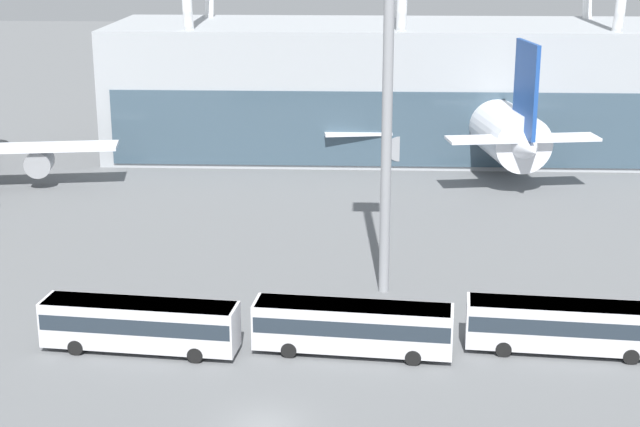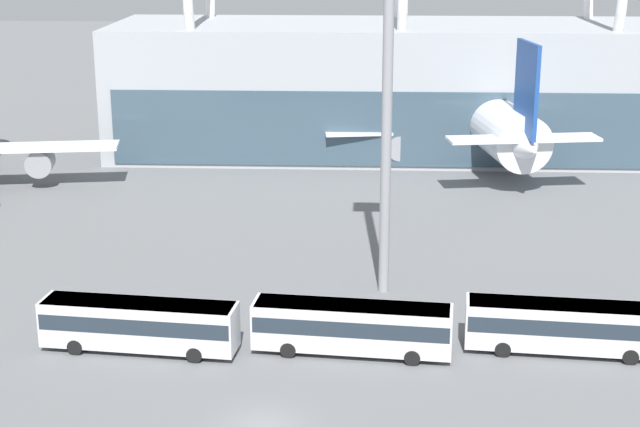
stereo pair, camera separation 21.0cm
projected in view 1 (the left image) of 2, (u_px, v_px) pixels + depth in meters
The scene contains 6 objects.
ground_plane at pixel (265, 426), 53.07m from camera, with size 440.00×440.00×0.00m, color slate.
airliner_at_gate_far at pixel (485, 118), 109.82m from camera, with size 36.83×36.53×15.16m.
shuttle_bus_0 at pixel (140, 323), 61.81m from camera, with size 12.71×3.86×3.29m.
shuttle_bus_1 at pixel (353, 325), 61.45m from camera, with size 12.71×3.79×3.29m.
shuttle_bus_2 at pixel (567, 324), 61.59m from camera, with size 12.70×3.75×3.29m.
floodlight_mast at pixel (388, 69), 67.75m from camera, with size 2.56×2.56×27.52m.
Camera 1 is at (4.95, -47.36, 26.29)m, focal length 55.00 mm.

